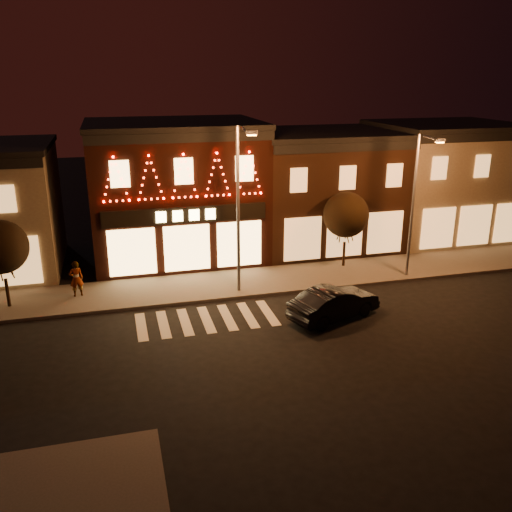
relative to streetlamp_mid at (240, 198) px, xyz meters
name	(u,v)px	position (x,y,z in m)	size (l,w,h in m)	color
ground	(224,361)	(-2.27, -6.57, -5.11)	(120.00, 120.00, 0.00)	black
sidewalk_far	(230,284)	(-0.27, 1.43, -5.03)	(44.00, 4.00, 0.15)	#47423D
building_pulp	(176,190)	(-2.27, 7.40, -0.94)	(10.20, 8.34, 8.30)	black
building_right_a	(321,189)	(7.23, 7.42, -1.34)	(9.20, 8.28, 7.50)	#331C12
building_right_b	(442,180)	(16.23, 7.42, -1.19)	(9.20, 8.28, 7.80)	#756653
streetlamp_mid	(240,198)	(0.00, 0.00, 0.00)	(0.64, 1.94, 8.45)	#59595E
streetlamp_right	(416,196)	(9.67, -0.16, -0.37)	(0.58, 1.79, 7.81)	#59595E
tree_left	(1,247)	(-11.37, 1.14, -1.94)	(2.58, 2.58, 4.32)	black
tree_right	(346,215)	(6.83, 2.45, -1.87)	(2.64, 2.64, 4.41)	black
dark_sedan	(334,303)	(3.56, -3.92, -4.35)	(1.60, 4.59, 1.51)	black
pedestrian	(76,279)	(-8.18, 1.64, -4.02)	(0.68, 0.45, 1.87)	gray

